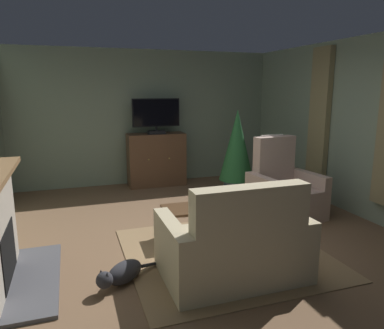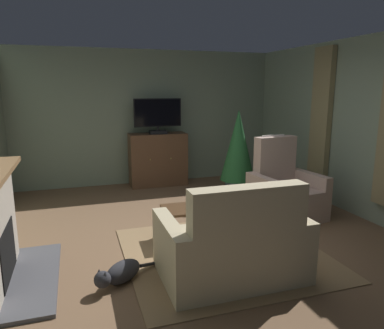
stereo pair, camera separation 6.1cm
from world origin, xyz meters
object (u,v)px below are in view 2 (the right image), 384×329
at_px(tv_cabinet, 158,160).
at_px(television, 158,115).
at_px(tv_remote, 222,207).
at_px(cat, 120,273).
at_px(armchair_facing_sofa, 285,193).
at_px(potted_plant_leafy_by_curtain, 238,150).
at_px(coffee_table, 203,210).
at_px(sofa_floral, 233,247).

height_order(tv_cabinet, television, television).
bearing_deg(tv_remote, cat, -48.97).
relative_size(television, tv_remote, 5.41).
bearing_deg(tv_cabinet, television, -90.00).
height_order(armchair_facing_sofa, cat, armchair_facing_sofa).
height_order(tv_remote, potted_plant_leafy_by_curtain, potted_plant_leafy_by_curtain).
height_order(tv_cabinet, potted_plant_leafy_by_curtain, potted_plant_leafy_by_curtain).
distance_m(tv_remote, armchair_facing_sofa, 1.32).
bearing_deg(tv_remote, coffee_table, -111.30).
height_order(sofa_floral, cat, sofa_floral).
xyz_separation_m(tv_cabinet, cat, (-1.21, -3.60, -0.38)).
bearing_deg(potted_plant_leafy_by_curtain, armchair_facing_sofa, -76.66).
bearing_deg(coffee_table, tv_cabinet, 89.44).
relative_size(sofa_floral, potted_plant_leafy_by_curtain, 0.91).
bearing_deg(cat, tv_remote, 27.01).
distance_m(coffee_table, cat, 1.47).
xyz_separation_m(tv_cabinet, armchair_facing_sofa, (1.40, -2.40, -0.13)).
bearing_deg(cat, tv_cabinet, 71.46).
relative_size(tv_cabinet, armchair_facing_sofa, 0.93).
relative_size(television, sofa_floral, 0.65).
bearing_deg(tv_remote, tv_cabinet, -162.59).
relative_size(coffee_table, sofa_floral, 0.75).
distance_m(coffee_table, sofa_floral, 1.09).
bearing_deg(armchair_facing_sofa, potted_plant_leafy_by_curtain, 103.34).
height_order(television, coffee_table, television).
distance_m(tv_cabinet, armchair_facing_sofa, 2.78).
height_order(tv_remote, sofa_floral, sofa_floral).
xyz_separation_m(tv_remote, cat, (-1.38, -0.70, -0.31)).
distance_m(tv_cabinet, sofa_floral, 3.85).
height_order(tv_cabinet, tv_remote, tv_cabinet).
bearing_deg(potted_plant_leafy_by_curtain, cat, -135.36).
xyz_separation_m(tv_cabinet, coffee_table, (-0.03, -2.76, -0.13)).
xyz_separation_m(tv_cabinet, potted_plant_leafy_by_curtain, (1.13, -1.29, 0.35)).
bearing_deg(potted_plant_leafy_by_curtain, tv_remote, -120.88).
bearing_deg(sofa_floral, coffee_table, 86.15).
bearing_deg(television, sofa_floral, -91.51).
bearing_deg(armchair_facing_sofa, sofa_floral, -135.91).
height_order(coffee_table, armchair_facing_sofa, armchair_facing_sofa).
relative_size(tv_remote, potted_plant_leafy_by_curtain, 0.11).
xyz_separation_m(potted_plant_leafy_by_curtain, cat, (-2.34, -2.31, -0.73)).
height_order(television, cat, television).
bearing_deg(sofa_floral, tv_cabinet, 88.51).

